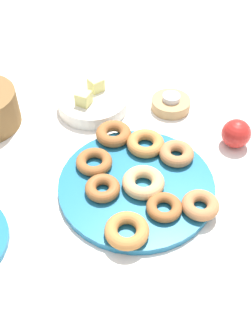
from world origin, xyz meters
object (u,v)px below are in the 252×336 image
at_px(apple, 236,134).
at_px(donut_1, 144,182).
at_px(donut_2, 200,205).
at_px(melon_chunk_left, 84,98).
at_px(candle_holder, 171,104).
at_px(tealight, 171,98).
at_px(donut_plate, 136,185).
at_px(melon_chunk_right, 96,84).
at_px(donut_7, 127,231).
at_px(donut_8, 164,207).
at_px(donut_5, 146,143).
at_px(donut_3, 114,134).
at_px(donut_4, 177,154).
at_px(donut_0, 94,162).
at_px(donut_6, 103,188).
at_px(fruit_bowl, 93,103).

bearing_deg(apple, donut_1, 161.12).
distance_m(donut_2, melon_chunk_left, 0.44).
relative_size(candle_holder, tealight, 2.22).
distance_m(donut_plate, melon_chunk_right, 0.35).
bearing_deg(melon_chunk_right, donut_7, -132.24).
relative_size(donut_8, melon_chunk_left, 2.15).
xyz_separation_m(donut_8, melon_chunk_left, (0.16, 0.36, 0.03)).
bearing_deg(donut_plate, donut_5, 25.77).
height_order(candle_holder, apple, apple).
bearing_deg(melon_chunk_left, donut_7, -126.76).
bearing_deg(melon_chunk_left, donut_5, -95.67).
bearing_deg(donut_plate, donut_3, 57.51).
xyz_separation_m(candle_holder, melon_chunk_left, (-0.17, 0.17, 0.04)).
height_order(donut_2, melon_chunk_left, melon_chunk_left).
distance_m(donut_2, apple, 0.25).
bearing_deg(donut_5, donut_1, -145.89).
relative_size(donut_5, melon_chunk_left, 2.58).
bearing_deg(donut_4, donut_0, 134.94).
bearing_deg(donut_8, donut_6, 106.00).
bearing_deg(melon_chunk_right, donut_5, -110.93).
distance_m(donut_2, melon_chunk_right, 0.47).
xyz_separation_m(donut_1, melon_chunk_left, (0.13, 0.29, 0.02)).
distance_m(donut_1, fruit_bowl, 0.33).
bearing_deg(fruit_bowl, donut_5, -104.22).
xyz_separation_m(tealight, fruit_bowl, (-0.13, 0.17, -0.02)).
bearing_deg(donut_8, candle_holder, 30.82).
bearing_deg(candle_holder, apple, -96.79).
bearing_deg(donut_plate, donut_4, -12.84).
bearing_deg(candle_holder, donut_3, 169.91).
relative_size(donut_7, candle_holder, 0.85).
relative_size(donut_0, donut_7, 0.94).
distance_m(donut_4, tealight, 0.21).
distance_m(donut_3, tealight, 0.21).
height_order(donut_0, tealight, tealight).
relative_size(donut_7, apple, 1.25).
bearing_deg(donut_7, candle_holder, 21.66).
bearing_deg(donut_4, tealight, 36.51).
height_order(tealight, apple, apple).
xyz_separation_m(donut_1, donut_3, (0.08, 0.15, -0.00)).
height_order(donut_plate, tealight, tealight).
xyz_separation_m(fruit_bowl, apple, (0.11, -0.38, 0.02)).
height_order(donut_0, melon_chunk_left, melon_chunk_left).
bearing_deg(fruit_bowl, donut_1, -118.83).
distance_m(donut_8, tealight, 0.37).
bearing_deg(melon_chunk_left, donut_0, -132.34).
bearing_deg(donut_3, donut_6, -149.11).
height_order(donut_7, apple, apple).
distance_m(donut_0, melon_chunk_left, 0.22).
bearing_deg(donut_plate, donut_6, 146.90).
distance_m(donut_plate, donut_3, 0.16).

